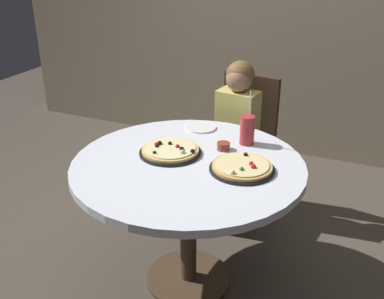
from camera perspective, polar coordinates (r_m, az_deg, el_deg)
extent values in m
plane|color=#4C4238|center=(2.70, -0.44, -16.00)|extent=(8.00, 8.00, 0.00)
cylinder|color=silver|center=(2.29, -0.50, -2.08)|extent=(1.18, 1.18, 0.04)
cylinder|color=#4C3826|center=(2.47, -0.47, -9.62)|extent=(0.09, 0.09, 0.69)
cylinder|color=#4C3826|center=(2.69, -0.44, -15.84)|extent=(0.48, 0.48, 0.02)
cube|color=#382619|center=(3.11, 5.66, -0.64)|extent=(0.46, 0.46, 0.04)
cube|color=#382619|center=(3.16, 7.36, 4.81)|extent=(0.40, 0.10, 0.52)
cylinder|color=#382619|center=(3.15, 1.31, -4.74)|extent=(0.04, 0.04, 0.41)
cylinder|color=#382619|center=(3.02, 6.87, -6.43)|extent=(0.04, 0.04, 0.41)
cylinder|color=#382619|center=(3.42, 4.28, -2.34)|extent=(0.04, 0.04, 0.41)
cylinder|color=#382619|center=(3.29, 9.49, -3.78)|extent=(0.04, 0.04, 0.41)
cube|color=#3F4766|center=(3.08, 4.18, -5.19)|extent=(0.29, 0.35, 0.45)
cube|color=#D8CC66|center=(3.00, 5.73, 3.34)|extent=(0.28, 0.20, 0.44)
sphere|color=#997051|center=(2.90, 5.98, 8.86)|extent=(0.17, 0.17, 0.17)
sphere|color=brown|center=(2.91, 6.18, 9.32)|extent=(0.18, 0.18, 0.18)
cylinder|color=black|center=(2.21, 6.32, -2.47)|extent=(0.32, 0.32, 0.01)
cylinder|color=tan|center=(2.21, 6.34, -2.15)|extent=(0.29, 0.29, 0.02)
cylinder|color=beige|center=(2.20, 6.35, -1.89)|extent=(0.26, 0.26, 0.01)
sphere|color=#B2231E|center=(2.20, 7.48, -1.77)|extent=(0.02, 0.02, 0.02)
sphere|color=beige|center=(2.10, 5.12, -2.92)|extent=(0.03, 0.03, 0.03)
sphere|color=#387F33|center=(2.14, 6.28, -2.48)|extent=(0.02, 0.02, 0.02)
sphere|color=#B2231E|center=(2.17, 7.75, -2.16)|extent=(0.03, 0.03, 0.03)
sphere|color=black|center=(2.28, 6.79, -0.65)|extent=(0.02, 0.02, 0.02)
cylinder|color=black|center=(2.37, -2.75, -0.36)|extent=(0.33, 0.33, 0.01)
cylinder|color=#D8B266|center=(2.37, -2.76, -0.05)|extent=(0.30, 0.30, 0.02)
cylinder|color=beige|center=(2.36, -2.76, 0.19)|extent=(0.27, 0.27, 0.01)
sphere|color=#B2231E|center=(2.36, -1.85, 0.40)|extent=(0.02, 0.02, 0.02)
sphere|color=black|center=(2.30, -4.76, -0.38)|extent=(0.02, 0.02, 0.02)
sphere|color=black|center=(2.37, -4.47, 0.44)|extent=(0.02, 0.02, 0.02)
sphere|color=black|center=(2.40, -4.11, 0.81)|extent=(0.03, 0.03, 0.03)
sphere|color=black|center=(2.33, -1.31, 0.08)|extent=(0.02, 0.02, 0.02)
sphere|color=black|center=(2.31, 0.01, -0.19)|extent=(0.02, 0.02, 0.02)
sphere|color=black|center=(2.40, -2.80, 0.78)|extent=(0.02, 0.02, 0.02)
sphere|color=beige|center=(2.29, -1.22, -0.34)|extent=(0.03, 0.03, 0.03)
sphere|color=#B2231E|center=(2.39, -4.49, 0.66)|extent=(0.02, 0.02, 0.02)
cylinder|color=#B73333|center=(2.47, 6.98, 2.44)|extent=(0.08, 0.08, 0.16)
cylinder|color=white|center=(2.43, 7.40, 4.97)|extent=(0.01, 0.05, 0.22)
cylinder|color=brown|center=(2.41, 4.00, 0.42)|extent=(0.07, 0.07, 0.04)
cylinder|color=white|center=(2.69, 1.14, 2.80)|extent=(0.18, 0.18, 0.01)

